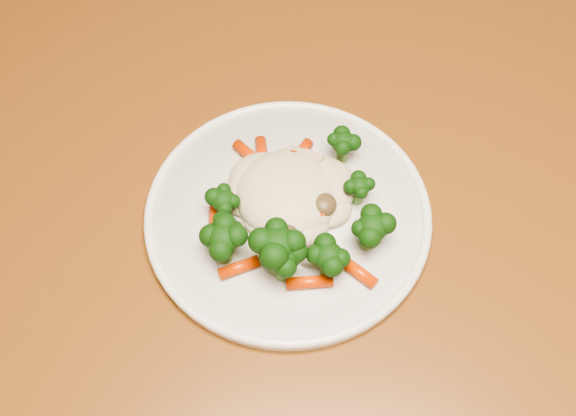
% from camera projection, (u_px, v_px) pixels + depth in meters
% --- Properties ---
extents(dining_table, '(1.56, 1.34, 0.75)m').
position_uv_depth(dining_table, '(195.00, 259.00, 0.80)').
color(dining_table, brown).
rests_on(dining_table, ground).
extents(plate, '(0.28, 0.28, 0.01)m').
position_uv_depth(plate, '(288.00, 216.00, 0.72)').
color(plate, white).
rests_on(plate, dining_table).
extents(meal, '(0.19, 0.18, 0.05)m').
position_uv_depth(meal, '(289.00, 212.00, 0.69)').
color(meal, beige).
rests_on(meal, plate).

